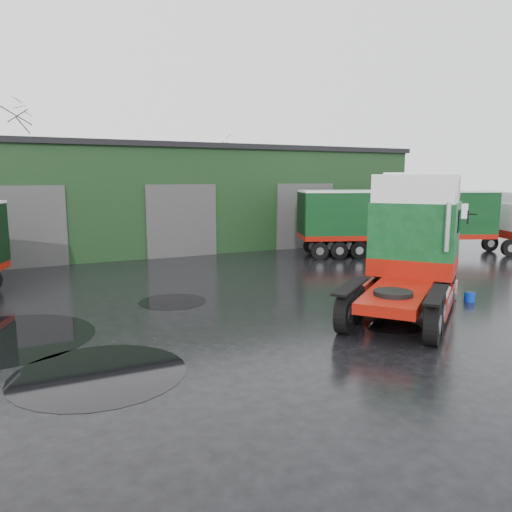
{
  "coord_description": "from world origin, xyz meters",
  "views": [
    {
      "loc": [
        -6.57,
        -12.54,
        4.39
      ],
      "look_at": [
        0.98,
        2.68,
        1.7
      ],
      "focal_mm": 35.0,
      "sensor_mm": 36.0,
      "label": 1
    }
  ],
  "objects": [
    {
      "name": "ground",
      "position": [
        0.0,
        0.0,
        0.0
      ],
      "size": [
        100.0,
        100.0,
        0.0
      ],
      "primitive_type": "plane",
      "color": "black"
    },
    {
      "name": "warehouse",
      "position": [
        2.0,
        20.0,
        3.16
      ],
      "size": [
        32.4,
        12.4,
        6.3
      ],
      "color": "black",
      "rests_on": "ground"
    },
    {
      "name": "hero_tractor",
      "position": [
        4.5,
        -0.76,
        2.27
      ],
      "size": [
        7.66,
        6.95,
        4.54
      ],
      "primitive_type": null,
      "rotation": [
        0.0,
        0.0,
        -0.91
      ],
      "color": "#0E461E",
      "rests_on": "ground"
    },
    {
      "name": "lorry_right",
      "position": [
        12.94,
        9.0,
        1.86
      ],
      "size": [
        14.08,
        7.23,
        3.71
      ],
      "primitive_type": null,
      "rotation": [
        0.0,
        0.0,
        -1.93
      ],
      "color": "silver",
      "rests_on": "ground"
    },
    {
      "name": "wash_bucket",
      "position": [
        7.96,
        -0.41,
        0.17
      ],
      "size": [
        0.43,
        0.43,
        0.34
      ],
      "primitive_type": "cylinder",
      "rotation": [
        0.0,
        0.0,
        0.2
      ],
      "color": "#082DBD",
      "rests_on": "ground"
    },
    {
      "name": "tree_back_a",
      "position": [
        -6.0,
        30.0,
        4.75
      ],
      "size": [
        4.4,
        4.4,
        9.5
      ],
      "primitive_type": null,
      "color": "black",
      "rests_on": "ground"
    },
    {
      "name": "tree_back_b",
      "position": [
        10.0,
        30.0,
        3.75
      ],
      "size": [
        4.4,
        4.4,
        7.5
      ],
      "primitive_type": null,
      "color": "black",
      "rests_on": "ground"
    },
    {
      "name": "puddle_0",
      "position": [
        -4.99,
        -1.38,
        0.0
      ],
      "size": [
        3.92,
        3.92,
        0.01
      ],
      "primitive_type": "cylinder",
      "color": "black",
      "rests_on": "ground"
    },
    {
      "name": "puddle_1",
      "position": [
        5.8,
        1.97,
        0.0
      ],
      "size": [
        3.08,
        3.08,
        0.01
      ],
      "primitive_type": "cylinder",
      "color": "black",
      "rests_on": "ground"
    },
    {
      "name": "puddle_2",
      "position": [
        -7.0,
        2.36,
        0.0
      ],
      "size": [
        4.95,
        4.95,
        0.01
      ],
      "primitive_type": "cylinder",
      "color": "black",
      "rests_on": "ground"
    },
    {
      "name": "puddle_3",
      "position": [
        3.41,
        -1.53,
        0.0
      ],
      "size": [
        1.63,
        1.63,
        0.01
      ],
      "primitive_type": "cylinder",
      "color": "black",
      "rests_on": "ground"
    },
    {
      "name": "puddle_4",
      "position": [
        -1.55,
        4.29,
        0.0
      ],
      "size": [
        2.4,
        2.4,
        0.01
      ],
      "primitive_type": "cylinder",
      "color": "black",
      "rests_on": "ground"
    }
  ]
}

